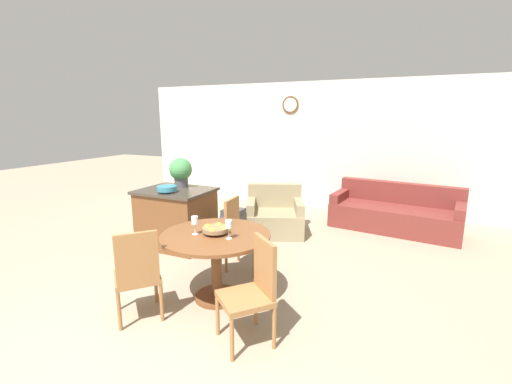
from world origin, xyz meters
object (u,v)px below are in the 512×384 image
object	(u,v)px
dining_table	(216,249)
fruit_bowl	(216,229)
wine_glass_right	(229,225)
dining_chair_far_side	(240,231)
dining_chair_near_left	(137,272)
potted_plant	(181,171)
teal_bowl	(167,189)
armchair	(275,217)
trash_bin	(234,230)
dining_chair_near_right	(253,288)
couch	(395,214)
kitchen_island	(177,217)
wine_glass_left	(195,221)

from	to	relation	value
dining_table	fruit_bowl	distance (m)	0.22
wine_glass_right	dining_chair_far_side	bearing A→B (deg)	110.19
dining_chair_near_left	fruit_bowl	world-z (taller)	dining_chair_near_left
potted_plant	wine_glass_right	bearing A→B (deg)	-41.30
dining_chair_near_left	teal_bowl	xyz separation A→B (m)	(-0.89, 1.59, 0.44)
armchair	potted_plant	bearing A→B (deg)	-164.10
potted_plant	armchair	distance (m)	1.76
dining_table	trash_bin	xyz separation A→B (m)	(-0.48, 1.31, -0.26)
fruit_bowl	teal_bowl	world-z (taller)	teal_bowl
dining_chair_near_left	dining_chair_far_side	size ratio (longest dim) A/B	1.00
dining_chair_near_right	dining_chair_far_side	bearing A→B (deg)	-17.01
dining_chair_near_left	couch	xyz separation A→B (m)	(2.15, 4.05, -0.23)
dining_chair_near_left	potted_plant	world-z (taller)	potted_plant
trash_bin	armchair	distance (m)	1.04
couch	kitchen_island	bearing A→B (deg)	-135.83
dining_chair_near_right	armchair	size ratio (longest dim) A/B	0.79
dining_table	dining_chair_near_right	bearing A→B (deg)	-36.32
wine_glass_left	couch	distance (m)	4.00
kitchen_island	couch	xyz separation A→B (m)	(3.05, 2.24, -0.17)
dining_chair_far_side	wine_glass_right	size ratio (longest dim) A/B	4.71
dining_chair_near_left	trash_bin	distance (m)	1.98
couch	armchair	bearing A→B (deg)	-142.29
teal_bowl	couch	distance (m)	3.96
dining_chair_far_side	dining_chair_near_left	bearing A→B (deg)	-17.01
trash_bin	couch	xyz separation A→B (m)	(2.15, 2.08, -0.04)
kitchen_island	teal_bowl	bearing A→B (deg)	-84.66
kitchen_island	teal_bowl	xyz separation A→B (m)	(0.02, -0.22, 0.50)
dining_chair_near_right	wine_glass_left	distance (m)	1.01
dining_table	teal_bowl	distance (m)	1.70
wine_glass_left	kitchen_island	world-z (taller)	wine_glass_left
potted_plant	dining_chair_near_right	bearing A→B (deg)	-41.42
armchair	dining_chair_near_right	bearing A→B (deg)	-94.85
fruit_bowl	armchair	world-z (taller)	fruit_bowl
kitchen_island	armchair	world-z (taller)	kitchen_island
dining_chair_far_side	teal_bowl	xyz separation A→B (m)	(-1.25, 0.12, 0.44)
kitchen_island	armchair	size ratio (longest dim) A/B	0.90
dining_chair_far_side	teal_bowl	distance (m)	1.33
dining_chair_near_left	teal_bowl	bearing A→B (deg)	70.90
trash_bin	kitchen_island	bearing A→B (deg)	-170.25
trash_bin	potted_plant	bearing A→B (deg)	176.84
teal_bowl	couch	world-z (taller)	teal_bowl
wine_glass_left	dining_table	bearing A→B (deg)	28.50
wine_glass_right	kitchen_island	world-z (taller)	wine_glass_right
teal_bowl	couch	xyz separation A→B (m)	(3.03, 2.45, -0.67)
dining_chair_far_side	kitchen_island	world-z (taller)	dining_chair_far_side
wine_glass_left	armchair	world-z (taller)	wine_glass_left
wine_glass_right	armchair	world-z (taller)	wine_glass_right
wine_glass_right	couch	bearing A→B (deg)	67.13
dining_chair_far_side	wine_glass_right	world-z (taller)	wine_glass_right
dining_chair_near_left	couch	world-z (taller)	dining_chair_near_left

